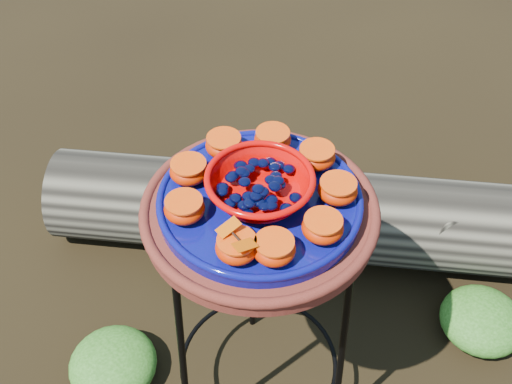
{
  "coord_description": "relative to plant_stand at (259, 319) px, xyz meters",
  "views": [
    {
      "loc": [
        -0.08,
        -0.85,
        1.64
      ],
      "look_at": [
        -0.01,
        0.0,
        0.78
      ],
      "focal_mm": 45.0,
      "sensor_mm": 36.0,
      "label": 1
    }
  ],
  "objects": [
    {
      "name": "foliage_back",
      "position": [
        -0.13,
        0.49,
        -0.27
      ],
      "size": [
        0.32,
        0.32,
        0.16
      ],
      "primitive_type": "ellipsoid",
      "color": "#1B470D",
      "rests_on": "ground"
    },
    {
      "name": "plant_stand",
      "position": [
        0.0,
        0.0,
        0.0
      ],
      "size": [
        0.44,
        0.44,
        0.7
      ],
      "primitive_type": null,
      "color": "black",
      "rests_on": "ground"
    },
    {
      "name": "glass_gems",
      "position": [
        0.0,
        0.0,
        0.48
      ],
      "size": [
        0.15,
        0.15,
        0.03
      ],
      "primitive_type": null,
      "color": "black",
      "rests_on": "red_bowl"
    },
    {
      "name": "foliage_right",
      "position": [
        0.66,
        0.14,
        -0.29
      ],
      "size": [
        0.24,
        0.24,
        0.12
      ],
      "primitive_type": "ellipsoid",
      "color": "#1B470D",
      "rests_on": "ground"
    },
    {
      "name": "orange_half_8",
      "position": [
        -0.14,
        -0.04,
        0.43
      ],
      "size": [
        0.08,
        0.08,
        0.04
      ],
      "primitive_type": "ellipsoid",
      "color": "#AA0E00",
      "rests_on": "cobalt_plate"
    },
    {
      "name": "foliage_left",
      "position": [
        -0.39,
        0.08,
        -0.29
      ],
      "size": [
        0.24,
        0.24,
        0.12
      ],
      "primitive_type": "ellipsoid",
      "color": "#1B470D",
      "rests_on": "ground"
    },
    {
      "name": "orange_half_6",
      "position": [
        -0.06,
        0.13,
        0.43
      ],
      "size": [
        0.08,
        0.08,
        0.04
      ],
      "primitive_type": "ellipsoid",
      "color": "#AA0E00",
      "rests_on": "cobalt_plate"
    },
    {
      "name": "orange_half_4",
      "position": [
        0.12,
        0.08,
        0.43
      ],
      "size": [
        0.08,
        0.08,
        0.04
      ],
      "primitive_type": "ellipsoid",
      "color": "#AA0E00",
      "rests_on": "cobalt_plate"
    },
    {
      "name": "red_bowl",
      "position": [
        0.0,
        0.0,
        0.44
      ],
      "size": [
        0.2,
        0.2,
        0.05
      ],
      "primitive_type": null,
      "color": "#C70503",
      "rests_on": "cobalt_plate"
    },
    {
      "name": "orange_half_1",
      "position": [
        0.01,
        -0.15,
        0.43
      ],
      "size": [
        0.08,
        0.08,
        0.04
      ],
      "primitive_type": "ellipsoid",
      "color": "#AA0E00",
      "rests_on": "cobalt_plate"
    },
    {
      "name": "orange_half_3",
      "position": [
        0.15,
        -0.01,
        0.43
      ],
      "size": [
        0.08,
        0.08,
        0.04
      ],
      "primitive_type": "ellipsoid",
      "color": "#AA0E00",
      "rests_on": "cobalt_plate"
    },
    {
      "name": "butterfly",
      "position": [
        -0.05,
        -0.14,
        0.46
      ],
      "size": [
        0.11,
        0.09,
        0.02
      ],
      "primitive_type": null,
      "rotation": [
        0.0,
        0.0,
        0.54
      ],
      "color": "#CC4C02",
      "rests_on": "orange_half_0"
    },
    {
      "name": "orange_half_0",
      "position": [
        -0.05,
        -0.14,
        0.43
      ],
      "size": [
        0.08,
        0.08,
        0.04
      ],
      "primitive_type": "ellipsoid",
      "color": "#AA0E00",
      "rests_on": "cobalt_plate"
    },
    {
      "name": "cobalt_plate",
      "position": [
        0.0,
        0.0,
        0.4
      ],
      "size": [
        0.39,
        0.39,
        0.03
      ],
      "primitive_type": "cylinder",
      "color": "#020F47",
      "rests_on": "terracotta_saucer"
    },
    {
      "name": "orange_half_5",
      "position": [
        0.04,
        0.14,
        0.43
      ],
      "size": [
        0.08,
        0.08,
        0.04
      ],
      "primitive_type": "ellipsoid",
      "color": "#AA0E00",
      "rests_on": "cobalt_plate"
    },
    {
      "name": "terracotta_saucer",
      "position": [
        0.0,
        0.0,
        0.37
      ],
      "size": [
        0.46,
        0.46,
        0.04
      ],
      "primitive_type": "cylinder",
      "color": "#4D180F",
      "rests_on": "plant_stand"
    },
    {
      "name": "orange_half_2",
      "position": [
        0.1,
        -0.1,
        0.43
      ],
      "size": [
        0.08,
        0.08,
        0.04
      ],
      "primitive_type": "ellipsoid",
      "color": "#AA0E00",
      "rests_on": "cobalt_plate"
    },
    {
      "name": "orange_half_7",
      "position": [
        -0.13,
        0.06,
        0.43
      ],
      "size": [
        0.08,
        0.08,
        0.04
      ],
      "primitive_type": "ellipsoid",
      "color": "#AA0E00",
      "rests_on": "cobalt_plate"
    },
    {
      "name": "driftwood_log",
      "position": [
        0.16,
        0.52,
        -0.21
      ],
      "size": [
        1.6,
        0.7,
        0.29
      ],
      "primitive_type": null,
      "rotation": [
        0.0,
        0.0,
        -0.2
      ],
      "color": "black",
      "rests_on": "ground"
    }
  ]
}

